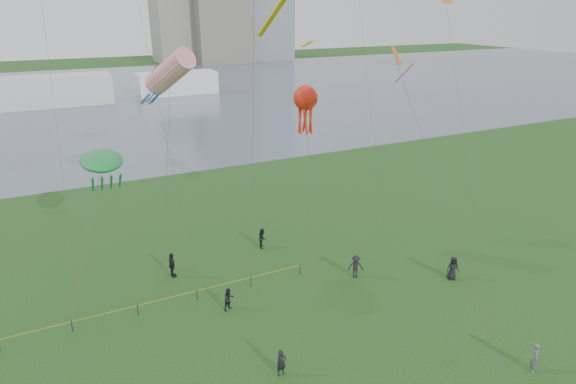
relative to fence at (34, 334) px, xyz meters
name	(u,v)px	position (x,y,z in m)	size (l,w,h in m)	color
lake	(115,97)	(15.83, 87.36, -0.53)	(400.00, 120.00, 0.08)	slate
building_mid	(218,7)	(61.83, 149.36, 18.45)	(20.00, 20.00, 38.00)	slate
building_low	(177,22)	(47.83, 155.36, 13.45)	(16.00, 18.00, 28.00)	gray
pavilion_left	(55,91)	(3.83, 82.36, 2.45)	(22.00, 8.00, 6.00)	silver
pavilion_right	(177,83)	(29.83, 85.36, 1.95)	(18.00, 7.00, 5.00)	white
fence	(34,334)	(0.00, 0.00, 0.00)	(24.07, 0.07, 1.05)	black
kite_flyer	(535,357)	(25.08, -14.97, 0.33)	(0.65, 0.42, 1.77)	#56595D
spectator_a	(229,299)	(11.75, -2.02, 0.25)	(0.78, 0.61, 1.61)	black
spectator_b	(356,267)	(21.65, -2.24, 0.36)	(1.18, 0.68, 1.82)	black
spectator_c	(172,265)	(9.33, 3.86, 0.42)	(1.15, 0.48, 1.95)	black
spectator_d	(453,268)	(28.02, -5.59, 0.36)	(0.89, 0.58, 1.83)	black
spectator_f	(281,363)	(12.27, -9.11, 0.23)	(0.57, 0.38, 1.58)	black
spectator_g	(263,238)	(17.32, 5.32, 0.30)	(0.83, 0.65, 1.70)	black
kite_windsock	(170,72)	(11.21, 7.50, 14.06)	(4.71, 7.33, 16.48)	#3F3F42
kite_creature	(101,161)	(5.49, 4.06, 9.06)	(5.06, 6.90, 10.11)	#3F3F42
kite_octopus	(306,99)	(21.39, 5.58, 11.61)	(4.03, 8.67, 13.27)	#3F3F42
kite_delta	(403,75)	(22.91, -4.29, 14.58)	(1.57, 13.47, 16.77)	#3F3F42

